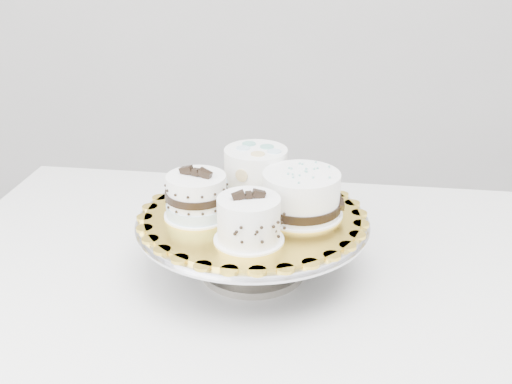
{
  "coord_description": "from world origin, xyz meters",
  "views": [
    {
      "loc": [
        -0.12,
        -0.64,
        1.3
      ],
      "look_at": [
        -0.08,
        0.28,
        0.89
      ],
      "focal_mm": 45.0,
      "sensor_mm": 36.0,
      "label": 1
    }
  ],
  "objects_px": {
    "cake_board": "(253,216)",
    "cake_ribbon": "(302,195)",
    "cake_stand": "(253,235)",
    "cake_dots": "(256,171)",
    "cake_swirl": "(249,221)",
    "table": "(287,316)",
    "cake_banded": "(197,197)"
  },
  "relations": [
    {
      "from": "cake_stand",
      "to": "cake_swirl",
      "type": "relative_size",
      "value": 3.55
    },
    {
      "from": "table",
      "to": "cake_ribbon",
      "type": "height_order",
      "value": "cake_ribbon"
    },
    {
      "from": "cake_banded",
      "to": "cake_dots",
      "type": "relative_size",
      "value": 0.9
    },
    {
      "from": "table",
      "to": "cake_board",
      "type": "bearing_deg",
      "value": 169.88
    },
    {
      "from": "table",
      "to": "cake_ribbon",
      "type": "xyz_separation_m",
      "value": [
        0.02,
        0.02,
        0.21
      ]
    },
    {
      "from": "table",
      "to": "cake_banded",
      "type": "bearing_deg",
      "value": -177.58
    },
    {
      "from": "cake_swirl",
      "to": "cake_dots",
      "type": "bearing_deg",
      "value": 75.21
    },
    {
      "from": "cake_stand",
      "to": "cake_dots",
      "type": "distance_m",
      "value": 0.12
    },
    {
      "from": "cake_stand",
      "to": "cake_board",
      "type": "xyz_separation_m",
      "value": [
        0.0,
        0.0,
        0.03
      ]
    },
    {
      "from": "cake_stand",
      "to": "cake_banded",
      "type": "distance_m",
      "value": 0.11
    },
    {
      "from": "table",
      "to": "cake_stand",
      "type": "height_order",
      "value": "cake_stand"
    },
    {
      "from": "cake_stand",
      "to": "cake_ribbon",
      "type": "distance_m",
      "value": 0.1
    },
    {
      "from": "cake_dots",
      "to": "cake_banded",
      "type": "bearing_deg",
      "value": -114.21
    },
    {
      "from": "cake_stand",
      "to": "cake_ribbon",
      "type": "bearing_deg",
      "value": -1.18
    },
    {
      "from": "cake_dots",
      "to": "cake_swirl",
      "type": "bearing_deg",
      "value": -72.42
    },
    {
      "from": "table",
      "to": "cake_swirl",
      "type": "relative_size",
      "value": 13.03
    },
    {
      "from": "cake_board",
      "to": "cake_ribbon",
      "type": "bearing_deg",
      "value": -1.18
    },
    {
      "from": "cake_board",
      "to": "cake_ribbon",
      "type": "distance_m",
      "value": 0.09
    },
    {
      "from": "cake_stand",
      "to": "cake_board",
      "type": "bearing_deg",
      "value": 0.0
    },
    {
      "from": "cake_stand",
      "to": "cake_dots",
      "type": "relative_size",
      "value": 2.66
    },
    {
      "from": "table",
      "to": "cake_banded",
      "type": "distance_m",
      "value": 0.26
    },
    {
      "from": "cake_dots",
      "to": "cake_ribbon",
      "type": "bearing_deg",
      "value": -28.85
    },
    {
      "from": "cake_board",
      "to": "cake_dots",
      "type": "xyz_separation_m",
      "value": [
        0.01,
        0.09,
        0.04
      ]
    },
    {
      "from": "cake_stand",
      "to": "cake_ribbon",
      "type": "height_order",
      "value": "cake_ribbon"
    },
    {
      "from": "cake_board",
      "to": "cake_banded",
      "type": "distance_m",
      "value": 0.09
    },
    {
      "from": "table",
      "to": "cake_ribbon",
      "type": "relative_size",
      "value": 9.69
    },
    {
      "from": "table",
      "to": "cake_dots",
      "type": "relative_size",
      "value": 9.78
    },
    {
      "from": "cake_stand",
      "to": "cake_dots",
      "type": "xyz_separation_m",
      "value": [
        0.01,
        0.09,
        0.08
      ]
    },
    {
      "from": "cake_banded",
      "to": "cake_dots",
      "type": "bearing_deg",
      "value": 70.7
    },
    {
      "from": "cake_banded",
      "to": "cake_dots",
      "type": "height_order",
      "value": "cake_banded"
    },
    {
      "from": "cake_stand",
      "to": "cake_swirl",
      "type": "bearing_deg",
      "value": -95.8
    },
    {
      "from": "table",
      "to": "cake_board",
      "type": "distance_m",
      "value": 0.19
    }
  ]
}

